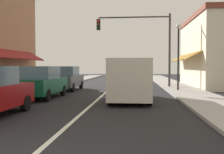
% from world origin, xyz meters
% --- Properties ---
extents(ground_plane, '(80.00, 80.00, 0.00)m').
position_xyz_m(ground_plane, '(0.00, 18.00, 0.00)').
color(ground_plane, black).
extents(sidewalk_left, '(2.60, 56.00, 0.12)m').
position_xyz_m(sidewalk_left, '(-5.50, 18.00, 0.06)').
color(sidewalk_left, gray).
rests_on(sidewalk_left, ground).
extents(sidewalk_right, '(2.60, 56.00, 0.12)m').
position_xyz_m(sidewalk_right, '(5.50, 18.00, 0.06)').
color(sidewalk_right, '#A39E99').
rests_on(sidewalk_right, ground).
extents(lane_center_stripe, '(0.14, 52.00, 0.01)m').
position_xyz_m(lane_center_stripe, '(0.00, 18.00, 0.00)').
color(lane_center_stripe, silver).
rests_on(lane_center_stripe, ground).
extents(storefront_right_block, '(5.65, 10.20, 6.10)m').
position_xyz_m(storefront_right_block, '(8.96, 20.00, 3.06)').
color(storefront_right_block, beige).
rests_on(storefront_right_block, ground).
extents(parked_car_second_left, '(1.84, 4.13, 1.77)m').
position_xyz_m(parked_car_second_left, '(-3.16, 10.64, 0.88)').
color(parked_car_second_left, '#0F4C33').
rests_on(parked_car_second_left, ground).
extents(parked_car_third_left, '(1.81, 4.11, 1.77)m').
position_xyz_m(parked_car_third_left, '(-3.11, 15.66, 0.88)').
color(parked_car_third_left, '#4C5156').
rests_on(parked_car_third_left, ground).
extents(van_in_lane, '(2.02, 5.19, 2.12)m').
position_xyz_m(van_in_lane, '(1.74, 10.07, 1.15)').
color(van_in_lane, beige).
rests_on(van_in_lane, ground).
extents(traffic_signal_mast_arm, '(6.11, 0.50, 6.10)m').
position_xyz_m(traffic_signal_mast_arm, '(2.72, 18.40, 4.21)').
color(traffic_signal_mast_arm, '#333333').
rests_on(traffic_signal_mast_arm, ground).
extents(street_lamp_right_mid, '(0.36, 0.36, 4.74)m').
position_xyz_m(street_lamp_right_mid, '(4.97, 15.16, 3.20)').
color(street_lamp_right_mid, black).
rests_on(street_lamp_right_mid, ground).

